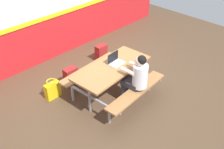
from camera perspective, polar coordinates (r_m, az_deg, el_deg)
name	(u,v)px	position (r m, az deg, el deg)	size (l,w,h in m)	color
ground_plane	(117,92)	(5.96, 1.13, -3.78)	(10.00, 10.00, 0.02)	#4C3826
accent_backdrop	(50,11)	(6.91, -13.08, 12.98)	(8.00, 0.14, 2.60)	red
picnic_table_main	(112,74)	(5.52, 0.00, 0.19)	(1.77, 1.66, 0.74)	#9E6B3D
student_nearer	(137,76)	(5.23, 5.28, -0.41)	(0.38, 0.53, 1.21)	#2D2D38
laptop_silver	(116,61)	(5.52, 0.75, 2.87)	(0.34, 0.24, 0.22)	silver
backpack_dark	(101,53)	(6.96, -2.36, 4.60)	(0.30, 0.22, 0.44)	maroon
tote_bag_bright	(53,90)	(5.84, -12.56, -3.23)	(0.34, 0.21, 0.43)	yellow
satchel_spare	(71,77)	(6.12, -8.83, -0.47)	(0.30, 0.22, 0.44)	maroon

